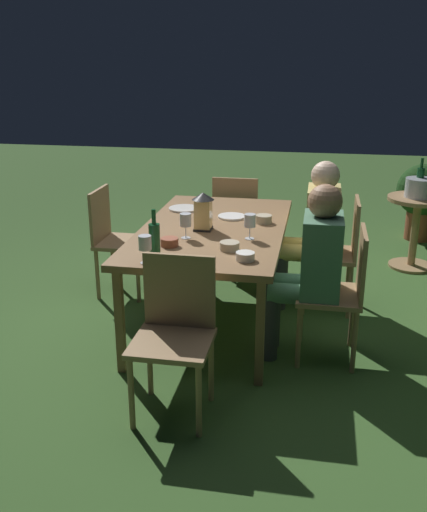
{
  "coord_description": "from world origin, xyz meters",
  "views": [
    {
      "loc": [
        3.88,
        0.72,
        1.89
      ],
      "look_at": [
        0.0,
        0.0,
        0.51
      ],
      "focal_mm": 40.74,
      "sensor_mm": 36.0,
      "label": 1
    }
  ],
  "objects_px": {
    "chair_head_near": "(236,217)",
    "ice_bucket": "(420,186)",
    "dining_table": "(213,234)",
    "chair_side_right_b": "(341,289)",
    "bowl_olives": "(230,246)",
    "chair_head_far": "(175,329)",
    "bowl_dip": "(245,256)",
    "plate_a": "(184,209)",
    "chair_side_right_a": "(338,249)",
    "plate_b": "(232,217)",
    "bowl_salad": "(169,242)",
    "person_in_green": "(311,264)",
    "potted_plant_by_hedge": "(423,195)",
    "chair_side_left_a": "(115,236)",
    "green_bottle_on_table": "(155,239)",
    "lantern_centerpiece": "(203,209)",
    "wine_glass_b": "(145,244)",
    "bowl_bread": "(264,219)",
    "wine_glass_a": "(250,222)",
    "person_in_mustard": "(313,228)",
    "side_table": "(416,221)",
    "wine_glass_c": "(186,221)"
  },
  "relations": [
    {
      "from": "chair_head_near",
      "to": "ice_bucket",
      "type": "distance_m",
      "value": 1.66
    },
    {
      "from": "dining_table",
      "to": "chair_head_near",
      "type": "height_order",
      "value": "chair_head_near"
    },
    {
      "from": "chair_side_right_b",
      "to": "bowl_olives",
      "type": "distance_m",
      "value": 0.75
    },
    {
      "from": "dining_table",
      "to": "chair_head_near",
      "type": "distance_m",
      "value": 1.16
    },
    {
      "from": "chair_head_far",
      "to": "bowl_dip",
      "type": "xyz_separation_m",
      "value": [
        -0.49,
        0.31,
        0.27
      ]
    },
    {
      "from": "chair_head_far",
      "to": "plate_a",
      "type": "height_order",
      "value": "chair_head_far"
    },
    {
      "from": "chair_side_right_a",
      "to": "ice_bucket",
      "type": "relative_size",
      "value": 2.53
    },
    {
      "from": "plate_b",
      "to": "bowl_salad",
      "type": "xyz_separation_m",
      "value": [
        0.75,
        -0.29,
        0.02
      ]
    },
    {
      "from": "person_in_green",
      "to": "chair_side_right_b",
      "type": "bearing_deg",
      "value": 90.0
    },
    {
      "from": "chair_side_right_b",
      "to": "potted_plant_by_hedge",
      "type": "height_order",
      "value": "chair_side_right_b"
    },
    {
      "from": "chair_side_left_a",
      "to": "ice_bucket",
      "type": "height_order",
      "value": "ice_bucket"
    },
    {
      "from": "green_bottle_on_table",
      "to": "lantern_centerpiece",
      "type": "bearing_deg",
      "value": 163.31
    },
    {
      "from": "chair_side_left_a",
      "to": "plate_b",
      "type": "xyz_separation_m",
      "value": [
        0.13,
        0.98,
        0.25
      ]
    },
    {
      "from": "wine_glass_b",
      "to": "bowl_bread",
      "type": "distance_m",
      "value": 1.15
    },
    {
      "from": "bowl_bread",
      "to": "plate_a",
      "type": "bearing_deg",
      "value": -112.31
    },
    {
      "from": "wine_glass_a",
      "to": "plate_a",
      "type": "bearing_deg",
      "value": -137.97
    },
    {
      "from": "chair_side_right_b",
      "to": "wine_glass_b",
      "type": "xyz_separation_m",
      "value": [
        0.41,
        -1.14,
        0.36
      ]
    },
    {
      "from": "chair_head_near",
      "to": "person_in_mustard",
      "type": "distance_m",
      "value": 1.03
    },
    {
      "from": "bowl_olives",
      "to": "bowl_bread",
      "type": "height_order",
      "value": "bowl_bread"
    },
    {
      "from": "chair_side_right_a",
      "to": "bowl_salad",
      "type": "bearing_deg",
      "value": -51.15
    },
    {
      "from": "dining_table",
      "to": "chair_side_right_b",
      "type": "height_order",
      "value": "chair_side_right_b"
    },
    {
      "from": "person_in_mustard",
      "to": "wine_glass_b",
      "type": "distance_m",
      "value": 1.56
    },
    {
      "from": "person_in_mustard",
      "to": "wine_glass_b",
      "type": "xyz_separation_m",
      "value": [
        1.21,
        -0.95,
        0.21
      ]
    },
    {
      "from": "dining_table",
      "to": "bowl_salad",
      "type": "height_order",
      "value": "bowl_salad"
    },
    {
      "from": "chair_side_left_a",
      "to": "chair_side_right_a",
      "type": "distance_m",
      "value": 1.78
    },
    {
      "from": "side_table",
      "to": "ice_bucket",
      "type": "distance_m",
      "value": 0.32
    },
    {
      "from": "chair_side_right_b",
      "to": "green_bottle_on_table",
      "type": "height_order",
      "value": "green_bottle_on_table"
    },
    {
      "from": "chair_side_right_b",
      "to": "lantern_centerpiece",
      "type": "bearing_deg",
      "value": -108.77
    },
    {
      "from": "person_in_green",
      "to": "wine_glass_a",
      "type": "xyz_separation_m",
      "value": [
        -0.17,
        -0.41,
        0.21
      ]
    },
    {
      "from": "wine_glass_a",
      "to": "side_table",
      "type": "height_order",
      "value": "wine_glass_a"
    },
    {
      "from": "chair_side_right_b",
      "to": "green_bottle_on_table",
      "type": "distance_m",
      "value": 1.21
    },
    {
      "from": "lantern_centerpiece",
      "to": "wine_glass_b",
      "type": "distance_m",
      "value": 0.76
    },
    {
      "from": "wine_glass_a",
      "to": "wine_glass_c",
      "type": "distance_m",
      "value": 0.42
    },
    {
      "from": "chair_head_near",
      "to": "potted_plant_by_hedge",
      "type": "xyz_separation_m",
      "value": [
        -1.24,
        1.8,
        -0.0
      ]
    },
    {
      "from": "bowl_bread",
      "to": "chair_head_far",
      "type": "bearing_deg",
      "value": -14.47
    },
    {
      "from": "chair_head_far",
      "to": "bowl_salad",
      "type": "distance_m",
      "value": 0.75
    },
    {
      "from": "green_bottle_on_table",
      "to": "plate_b",
      "type": "bearing_deg",
      "value": 161.02
    },
    {
      "from": "chair_head_far",
      "to": "ice_bucket",
      "type": "bearing_deg",
      "value": 148.44
    },
    {
      "from": "chair_side_left_a",
      "to": "chair_side_right_b",
      "type": "height_order",
      "value": "same"
    },
    {
      "from": "ice_bucket",
      "to": "potted_plant_by_hedge",
      "type": "xyz_separation_m",
      "value": [
        -0.91,
        0.19,
        -0.28
      ]
    },
    {
      "from": "plate_a",
      "to": "wine_glass_c",
      "type": "bearing_deg",
      "value": 14.11
    },
    {
      "from": "bowl_dip",
      "to": "ice_bucket",
      "type": "relative_size",
      "value": 0.33
    },
    {
      "from": "chair_head_far",
      "to": "person_in_mustard",
      "type": "height_order",
      "value": "person_in_mustard"
    },
    {
      "from": "person_in_mustard",
      "to": "bowl_bread",
      "type": "relative_size",
      "value": 9.69
    },
    {
      "from": "side_table",
      "to": "person_in_green",
      "type": "bearing_deg",
      "value": -25.94
    },
    {
      "from": "wine_glass_a",
      "to": "bowl_bread",
      "type": "xyz_separation_m",
      "value": [
        -0.4,
        0.05,
        -0.09
      ]
    },
    {
      "from": "person_in_mustard",
      "to": "lantern_centerpiece",
      "type": "xyz_separation_m",
      "value": [
        0.48,
        -0.75,
        0.24
      ]
    },
    {
      "from": "green_bottle_on_table",
      "to": "side_table",
      "type": "distance_m",
      "value": 2.86
    },
    {
      "from": "dining_table",
      "to": "chair_head_near",
      "type": "bearing_deg",
      "value": 180.0
    },
    {
      "from": "chair_head_near",
      "to": "green_bottle_on_table",
      "type": "distance_m",
      "value": 1.87
    }
  ]
}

